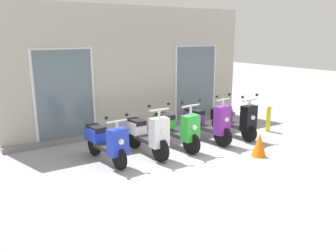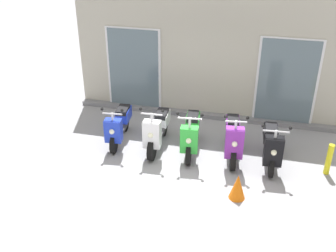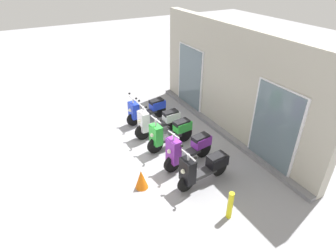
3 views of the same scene
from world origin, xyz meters
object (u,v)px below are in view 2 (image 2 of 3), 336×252
at_px(scooter_blue, 119,124).
at_px(scooter_green, 191,133).
at_px(curb_bollard, 329,159).
at_px(traffic_cone, 238,187).
at_px(scooter_white, 157,130).
at_px(scooter_purple, 233,138).
at_px(scooter_black, 271,144).

bearing_deg(scooter_blue, scooter_green, -1.60).
bearing_deg(curb_bollard, traffic_cone, -143.80).
distance_m(scooter_green, curb_bollard, 2.97).
xyz_separation_m(scooter_white, curb_bollard, (3.76, -0.17, -0.12)).
relative_size(scooter_blue, traffic_cone, 2.93).
height_order(scooter_green, scooter_purple, scooter_purple).
bearing_deg(scooter_white, scooter_blue, 177.35).
height_order(scooter_blue, curb_bollard, scooter_blue).
xyz_separation_m(scooter_blue, scooter_black, (3.53, -0.12, 0.02)).
xyz_separation_m(scooter_green, scooter_black, (1.78, -0.07, -0.00)).
bearing_deg(traffic_cone, scooter_blue, 152.96).
distance_m(scooter_purple, traffic_cone, 1.51).
distance_m(scooter_black, curb_bollard, 1.20).
relative_size(curb_bollard, traffic_cone, 1.35).
bearing_deg(curb_bollard, scooter_black, 175.21).
bearing_deg(scooter_purple, traffic_cone, -80.13).
relative_size(scooter_blue, curb_bollard, 2.17).
height_order(scooter_green, scooter_black, scooter_green).
distance_m(scooter_black, traffic_cone, 1.52).
relative_size(scooter_black, curb_bollard, 2.16).
distance_m(scooter_blue, traffic_cone, 3.32).
distance_m(scooter_white, curb_bollard, 3.76).
relative_size(scooter_purple, scooter_black, 1.05).
height_order(scooter_white, traffic_cone, scooter_white).
height_order(scooter_blue, scooter_white, scooter_white).
height_order(scooter_green, traffic_cone, scooter_green).
relative_size(scooter_white, scooter_black, 1.08).
distance_m(scooter_green, scooter_black, 1.78).
relative_size(scooter_green, scooter_black, 1.04).
relative_size(scooter_white, scooter_purple, 1.03).
xyz_separation_m(scooter_blue, scooter_purple, (2.69, -0.03, 0.03)).
xyz_separation_m(scooter_white, traffic_cone, (1.99, -1.46, -0.21)).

